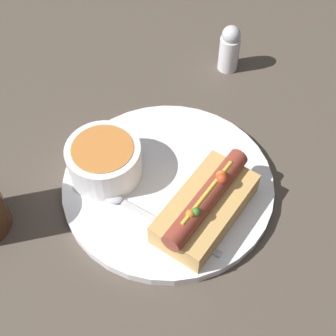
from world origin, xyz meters
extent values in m
plane|color=#4C4238|center=(0.00, 0.00, 0.00)|extent=(4.00, 4.00, 0.00)
cylinder|color=white|center=(0.00, 0.00, 0.01)|extent=(0.28, 0.28, 0.01)
cube|color=tan|center=(-0.01, -0.07, 0.03)|extent=(0.15, 0.09, 0.03)
cylinder|color=brown|center=(-0.01, -0.07, 0.06)|extent=(0.16, 0.04, 0.02)
sphere|color=#387A28|center=(-0.04, -0.08, 0.07)|extent=(0.01, 0.01, 0.01)
sphere|color=orange|center=(-0.04, -0.07, 0.07)|extent=(0.01, 0.01, 0.01)
sphere|color=#C63F1E|center=(0.02, -0.07, 0.07)|extent=(0.01, 0.01, 0.01)
sphere|color=orange|center=(0.02, -0.07, 0.07)|extent=(0.01, 0.01, 0.01)
cylinder|color=gold|center=(-0.01, -0.07, 0.07)|extent=(0.11, 0.02, 0.01)
cylinder|color=white|center=(-0.04, 0.07, 0.04)|extent=(0.10, 0.10, 0.05)
cylinder|color=#C67533|center=(-0.04, 0.07, 0.06)|extent=(0.08, 0.08, 0.01)
cube|color=#B7B7BC|center=(-0.05, -0.05, 0.02)|extent=(0.03, 0.14, 0.00)
ellipsoid|color=#B7B7BC|center=(-0.07, 0.04, 0.02)|extent=(0.03, 0.04, 0.01)
cylinder|color=silver|center=(0.25, 0.09, 0.03)|extent=(0.03, 0.03, 0.06)
sphere|color=silver|center=(0.25, 0.09, 0.07)|extent=(0.03, 0.03, 0.03)
camera|label=1|loc=(-0.27, -0.24, 0.52)|focal=50.00mm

